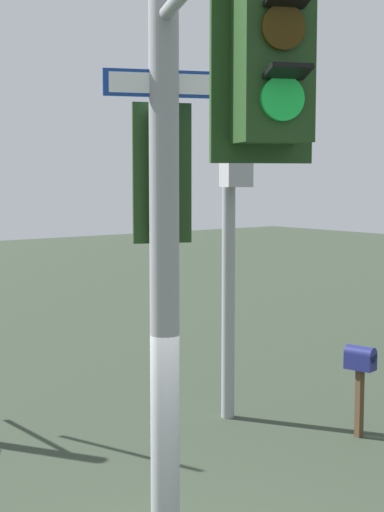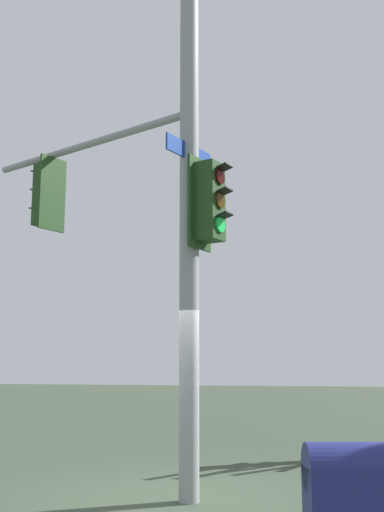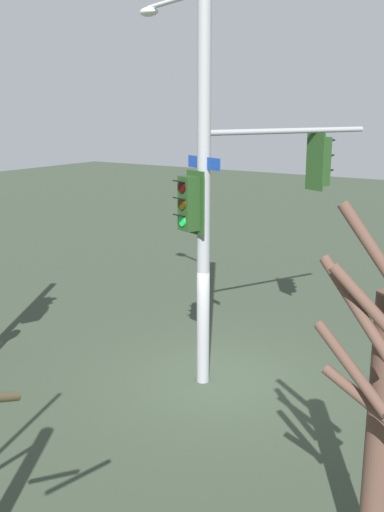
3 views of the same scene
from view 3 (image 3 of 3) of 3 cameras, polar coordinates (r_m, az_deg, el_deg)
name	(u,v)px [view 3 (image 3 of 3)]	position (r m, az deg, el deg)	size (l,w,h in m)	color
ground_plane	(217,379)	(13.70, 2.38, -11.52)	(80.00, 80.00, 0.00)	#313D2D
main_signal_pole_assembly	(222,172)	(12.71, 2.87, 7.93)	(4.41, 4.62, 8.46)	gray
bare_tree_across_street	(378,424)	(7.76, 17.22, -14.94)	(1.47, 1.03, 4.93)	#50382D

